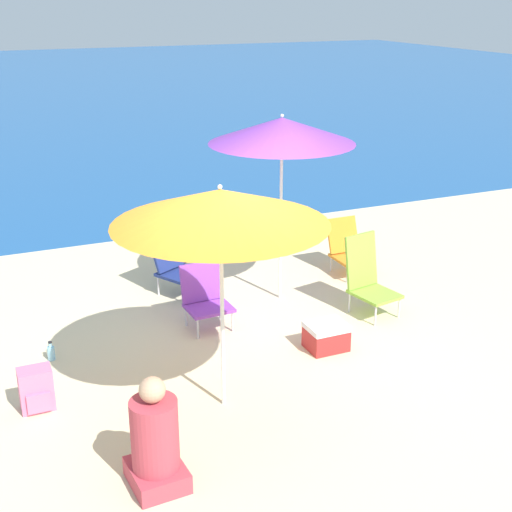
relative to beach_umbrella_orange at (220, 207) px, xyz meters
The scene contains 12 objects.
ground_plane 1.95m from the beach_umbrella_orange, 42.61° to the left, with size 60.00×60.00×0.00m, color beige.
sea_water 25.00m from the beach_umbrella_orange, 89.14° to the left, with size 60.00×40.00×0.01m.
beach_umbrella_orange is the anchor object (origin of this frame).
beach_umbrella_purple 2.51m from the beach_umbrella_orange, 52.75° to the left, with size 1.70×1.70×2.26m.
beach_chair_lime 2.97m from the beach_umbrella_orange, 28.32° to the left, with size 0.54×0.66×0.92m.
beach_chair_navy 3.09m from the beach_umbrella_orange, 82.04° to the left, with size 0.71×0.76×0.85m.
beach_chair_orange 3.94m from the beach_umbrella_orange, 41.69° to the left, with size 0.43×0.61×0.72m.
beach_chair_purple 2.26m from the beach_umbrella_orange, 75.81° to the left, with size 0.51×0.50×0.72m.
person_seated_near 1.95m from the beach_umbrella_orange, 135.77° to the right, with size 0.43×0.50×0.93m.
backpack_pink 2.39m from the beach_umbrella_orange, 159.17° to the left, with size 0.30×0.24×0.40m.
water_bottle 2.69m from the beach_umbrella_orange, 131.62° to the left, with size 0.08×0.08×0.21m.
cooler_box 2.30m from the beach_umbrella_orange, 22.69° to the left, with size 0.42×0.35×0.29m.
Camera 1 is at (-2.37, -5.66, 3.56)m, focal length 50.00 mm.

